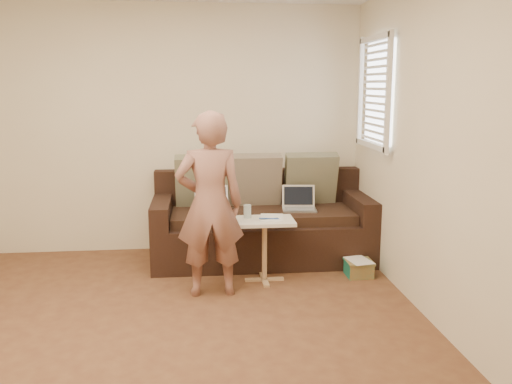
{
  "coord_description": "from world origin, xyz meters",
  "views": [
    {
      "loc": [
        0.27,
        -3.62,
        1.77
      ],
      "look_at": [
        0.8,
        1.4,
        0.78
      ],
      "focal_mm": 38.34,
      "sensor_mm": 36.0,
      "label": 1
    }
  ],
  "objects_px": {
    "laptop_silver": "(299,210)",
    "striped_box": "(359,268)",
    "sofa": "(262,219)",
    "drinking_glass": "(247,211)",
    "laptop_white": "(215,213)",
    "person": "(210,204)",
    "side_table": "(264,250)"
  },
  "relations": [
    {
      "from": "sofa",
      "to": "laptop_white",
      "type": "distance_m",
      "value": 0.5
    },
    {
      "from": "drinking_glass",
      "to": "sofa",
      "type": "bearing_deg",
      "value": 70.79
    },
    {
      "from": "laptop_white",
      "to": "side_table",
      "type": "xyz_separation_m",
      "value": [
        0.43,
        -0.57,
        -0.23
      ]
    },
    {
      "from": "side_table",
      "to": "laptop_silver",
      "type": "bearing_deg",
      "value": 53.37
    },
    {
      "from": "laptop_silver",
      "to": "laptop_white",
      "type": "xyz_separation_m",
      "value": [
        -0.86,
        -0.01,
        0.0
      ]
    },
    {
      "from": "sofa",
      "to": "drinking_glass",
      "type": "bearing_deg",
      "value": -109.21
    },
    {
      "from": "laptop_white",
      "to": "striped_box",
      "type": "bearing_deg",
      "value": -35.61
    },
    {
      "from": "side_table",
      "to": "striped_box",
      "type": "distance_m",
      "value": 0.92
    },
    {
      "from": "laptop_silver",
      "to": "side_table",
      "type": "distance_m",
      "value": 0.75
    },
    {
      "from": "drinking_glass",
      "to": "striped_box",
      "type": "xyz_separation_m",
      "value": [
        1.05,
        -0.05,
        -0.56
      ]
    },
    {
      "from": "side_table",
      "to": "drinking_glass",
      "type": "relative_size",
      "value": 4.84
    },
    {
      "from": "laptop_silver",
      "to": "striped_box",
      "type": "xyz_separation_m",
      "value": [
        0.47,
        -0.55,
        -0.44
      ]
    },
    {
      "from": "laptop_silver",
      "to": "striped_box",
      "type": "height_order",
      "value": "laptop_silver"
    },
    {
      "from": "side_table",
      "to": "laptop_white",
      "type": "bearing_deg",
      "value": 127.14
    },
    {
      "from": "sofa",
      "to": "person",
      "type": "distance_m",
      "value": 1.12
    },
    {
      "from": "laptop_white",
      "to": "drinking_glass",
      "type": "xyz_separation_m",
      "value": [
        0.28,
        -0.49,
        0.12
      ]
    },
    {
      "from": "sofa",
      "to": "laptop_white",
      "type": "bearing_deg",
      "value": -170.77
    },
    {
      "from": "sofa",
      "to": "laptop_silver",
      "type": "height_order",
      "value": "sofa"
    },
    {
      "from": "laptop_silver",
      "to": "laptop_white",
      "type": "bearing_deg",
      "value": -173.21
    },
    {
      "from": "laptop_white",
      "to": "striped_box",
      "type": "distance_m",
      "value": 1.5
    },
    {
      "from": "laptop_silver",
      "to": "side_table",
      "type": "xyz_separation_m",
      "value": [
        -0.43,
        -0.57,
        -0.23
      ]
    },
    {
      "from": "sofa",
      "to": "striped_box",
      "type": "xyz_separation_m",
      "value": [
        0.85,
        -0.62,
        -0.35
      ]
    },
    {
      "from": "sofa",
      "to": "drinking_glass",
      "type": "xyz_separation_m",
      "value": [
        -0.2,
        -0.57,
        0.22
      ]
    },
    {
      "from": "laptop_silver",
      "to": "person",
      "type": "relative_size",
      "value": 0.21
    },
    {
      "from": "striped_box",
      "to": "laptop_white",
      "type": "bearing_deg",
      "value": 157.72
    },
    {
      "from": "sofa",
      "to": "side_table",
      "type": "relative_size",
      "value": 3.79
    },
    {
      "from": "person",
      "to": "laptop_white",
      "type": "bearing_deg",
      "value": -97.85
    },
    {
      "from": "person",
      "to": "striped_box",
      "type": "distance_m",
      "value": 1.59
    },
    {
      "from": "person",
      "to": "side_table",
      "type": "distance_m",
      "value": 0.75
    },
    {
      "from": "sofa",
      "to": "person",
      "type": "relative_size",
      "value": 1.4
    },
    {
      "from": "laptop_silver",
      "to": "person",
      "type": "bearing_deg",
      "value": -131.46
    },
    {
      "from": "person",
      "to": "side_table",
      "type": "bearing_deg",
      "value": -155.48
    }
  ]
}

